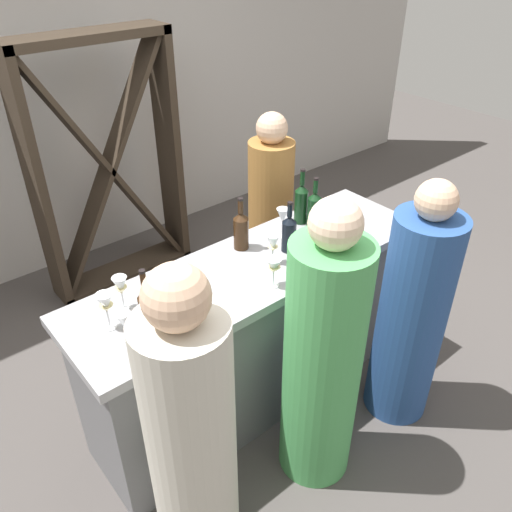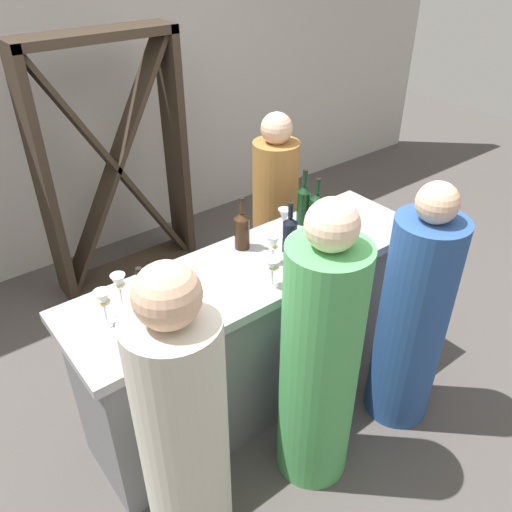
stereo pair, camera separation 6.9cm
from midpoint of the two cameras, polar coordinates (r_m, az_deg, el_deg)
ground_plane at (r=3.28m, az=0.62°, el=-14.69°), size 12.00×12.00×0.00m
back_wall at (r=4.27m, az=-18.91°, el=17.54°), size 8.00×0.10×2.80m
bar_counter at (r=2.95m, az=0.67°, el=-8.46°), size 2.02×0.59×0.95m
wine_rack at (r=3.93m, az=-14.80°, el=9.46°), size 1.09×0.28×1.84m
wine_bottle_leftmost_amber_brown at (r=2.20m, az=-11.27°, el=-5.84°), size 0.07×0.07×0.34m
wine_bottle_second_left_amber_brown at (r=2.73m, az=-0.83°, el=2.95°), size 0.08×0.08×0.30m
wine_bottle_center_near_black at (r=2.72m, az=4.46°, el=2.52°), size 0.08×0.08×0.29m
wine_bottle_second_right_dark_green at (r=2.98m, az=5.92°, el=5.78°), size 0.08×0.08×0.33m
wine_bottle_rightmost_dark_green at (r=2.94m, az=7.32°, el=5.04°), size 0.08×0.08×0.31m
wine_glass_near_left at (r=2.45m, az=2.62°, el=-1.26°), size 0.08×0.08×0.15m
wine_glass_near_center at (r=2.23m, az=-13.86°, el=-6.65°), size 0.07×0.07×0.13m
wine_glass_near_right at (r=2.61m, az=2.63°, el=1.20°), size 0.06×0.06×0.16m
wine_glass_far_left at (r=2.29m, az=-15.61°, el=-4.87°), size 0.07×0.07×0.18m
wine_glass_far_center at (r=2.39m, az=-14.00°, el=-3.10°), size 0.07×0.07×0.17m
wine_glass_far_right at (r=2.83m, az=3.81°, el=4.25°), size 0.07×0.07×0.17m
person_left_guest at (r=2.46m, az=7.79°, el=-11.50°), size 0.44×0.44×1.56m
person_center_guest at (r=2.14m, az=-6.85°, el=-20.04°), size 0.43×0.43×1.58m
person_right_guest at (r=2.88m, az=17.46°, el=-6.63°), size 0.45×0.45×1.45m
person_server_behind at (r=3.63m, az=2.60°, el=3.98°), size 0.31×0.31×1.42m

